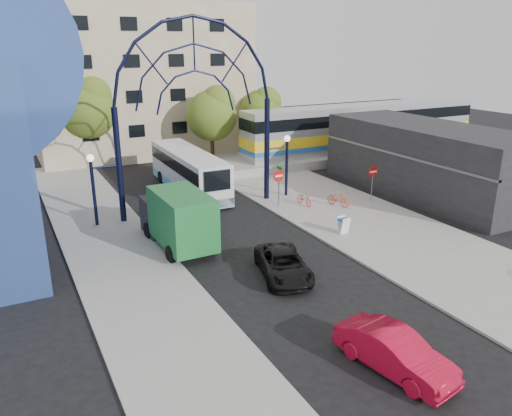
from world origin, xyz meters
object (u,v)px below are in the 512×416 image
gateway_arch (195,76)px  red_sedan (395,352)px  street_name_sign (279,174)px  tree_north_b (87,107)px  bike_near_a (304,199)px  green_truck (177,218)px  do_not_enter_sign (373,175)px  stop_sign (279,179)px  tree_north_a (213,113)px  train_car (364,126)px  bike_near_b (338,199)px  tree_north_c (262,110)px  city_bus (189,171)px  black_suv (283,264)px  sandwich_board (344,223)px

gateway_arch → red_sedan: (-0.46, -18.81, -7.85)m
street_name_sign → tree_north_b: bearing=117.7°
street_name_sign → bike_near_a: bearing=-40.0°
tree_north_b → green_truck: size_ratio=1.26×
do_not_enter_sign → street_name_sign: 6.36m
stop_sign → tree_north_a: size_ratio=0.36×
do_not_enter_sign → street_name_sign: street_name_sign is taller
stop_sign → do_not_enter_sign: stop_sign is taller
street_name_sign → green_truck: 9.26m
stop_sign → train_car: bearing=33.3°
stop_sign → bike_near_b: stop_sign is taller
street_name_sign → green_truck: bearing=-156.5°
tree_north_a → tree_north_c: tree_north_a is taller
green_truck → bike_near_a: size_ratio=3.99×
city_bus → tree_north_b: bearing=113.6°
bike_near_b → black_suv: bearing=-159.4°
tree_north_a → red_sedan: 31.67m
sandwich_board → black_suv: 6.47m
sandwich_board → train_car: (14.40, 16.02, 2.16)m
gateway_arch → train_car: bearing=21.8°
tree_north_c → black_suv: 28.02m
tree_north_c → sandwich_board: bearing=-106.5°
street_name_sign → black_suv: bearing=-119.1°
sandwich_board → red_sedan: 12.37m
do_not_enter_sign → red_sedan: 18.77m
bike_near_a → bike_near_b: bearing=-36.5°
sandwich_board → black_suv: (-5.75, -2.98, -0.12)m
train_car → bike_near_b: bearing=-134.6°
black_suv → red_sedan: 7.82m
black_suv → green_truck: bearing=134.0°
tree_north_c → bike_near_a: size_ratio=4.07×
bike_near_a → sandwich_board: bearing=-101.0°
gateway_arch → bike_near_a: (6.52, -2.51, -8.02)m
green_truck → black_suv: green_truck is taller
tree_north_b → red_sedan: size_ratio=1.86×
do_not_enter_sign → red_sedan: size_ratio=0.58×
bike_near_a → bike_near_b: size_ratio=0.92×
green_truck → bike_near_b: size_ratio=3.68×
green_truck → red_sedan: 14.05m
tree_north_c → black_suv: bearing=-116.2°
stop_sign → bike_near_b: 4.21m
city_bus → red_sedan: 23.35m
bike_near_a → do_not_enter_sign: bearing=-20.0°
black_suv → bike_near_b: 11.15m
city_bus → black_suv: (-1.08, -15.48, -0.95)m
sandwich_board → bike_near_a: 5.60m
do_not_enter_sign → tree_north_b: 25.09m
city_bus → bike_near_b: bearing=-47.3°
train_car → tree_north_b: bearing=161.6°
street_name_sign → sandwich_board: size_ratio=2.83×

